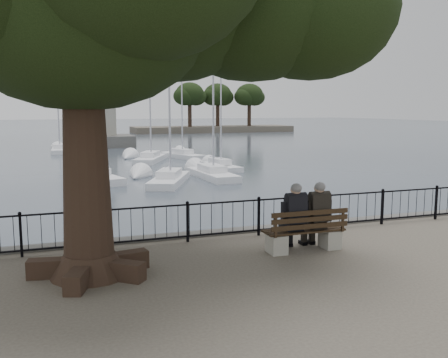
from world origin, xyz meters
name	(u,v)px	position (x,y,z in m)	size (l,w,h in m)	color
harbor	(218,252)	(0.00, 3.00, -0.50)	(260.00, 260.00, 1.20)	#4C4B48
railing	(224,218)	(0.00, 2.50, 0.56)	(22.06, 0.06, 1.00)	black
bench	(305,236)	(1.46, 0.75, 0.37)	(2.01, 0.62, 1.06)	gray
person_left	(292,220)	(1.18, 0.86, 0.77)	(0.49, 0.83, 1.68)	black
person_right	(316,218)	(1.81, 0.86, 0.77)	(0.49, 0.83, 1.68)	black
lion_monument	(105,127)	(2.00, 49.93, 1.29)	(6.18, 6.18, 9.07)	#4C4B48
sailboat_b	(94,175)	(-1.73, 21.65, -0.66)	(3.15, 6.30, 12.37)	white
sailboat_c	(212,173)	(5.52, 20.54, -0.69)	(1.92, 5.91, 11.02)	white
sailboat_d	(220,166)	(7.46, 24.62, -0.73)	(2.00, 4.91, 8.03)	white
sailboat_f	(150,157)	(3.71, 31.66, -0.66)	(3.86, 5.99, 12.20)	white
sailboat_g	(182,155)	(6.95, 33.76, -0.69)	(3.30, 5.66, 10.44)	white
sailboat_h	(60,148)	(-3.27, 43.59, -0.61)	(1.83, 5.58, 13.58)	white
sailboat_i	(169,178)	(2.36, 19.00, -0.69)	(3.75, 5.85, 10.70)	white
far_shore	(216,111)	(25.54, 79.46, 3.00)	(30.00, 8.60, 9.18)	#4E483F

